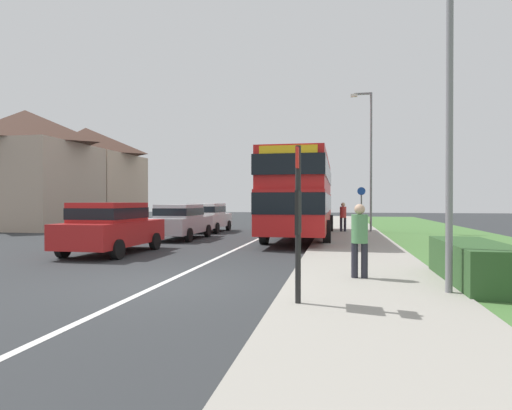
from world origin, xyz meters
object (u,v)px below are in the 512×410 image
object	(u,v)px
cycle_route_sign	(361,207)
street_lamp_mid	(369,153)
pedestrian_walking_away	(343,215)
pedestrian_at_stop	(360,237)
double_decker_bus	(302,193)
street_lamp_near	(443,62)
parked_car_silver	(181,220)
parked_car_red	(111,226)
parked_car_white	(208,216)
bus_stop_sign	(298,213)

from	to	relation	value
cycle_route_sign	street_lamp_mid	bearing A→B (deg)	-63.16
pedestrian_walking_away	street_lamp_mid	world-z (taller)	street_lamp_mid
pedestrian_at_stop	cycle_route_sign	distance (m)	15.21
double_decker_bus	street_lamp_near	world-z (taller)	street_lamp_near
pedestrian_walking_away	street_lamp_mid	size ratio (longest dim) A/B	0.22
street_lamp_near	street_lamp_mid	size ratio (longest dim) A/B	0.96
pedestrian_at_stop	parked_car_silver	bearing A→B (deg)	128.87
pedestrian_at_stop	street_lamp_mid	world-z (taller)	street_lamp_mid
parked_car_red	parked_car_white	world-z (taller)	parked_car_red
double_decker_bus	bus_stop_sign	xyz separation A→B (m)	(1.07, -13.38, -0.60)
parked_car_silver	double_decker_bus	bearing A→B (deg)	16.36
bus_stop_sign	parked_car_silver	bearing A→B (deg)	118.70
parked_car_white	pedestrian_walking_away	world-z (taller)	pedestrian_walking_away
parked_car_silver	pedestrian_at_stop	distance (m)	11.98
double_decker_bus	parked_car_white	size ratio (longest dim) A/B	2.77
parked_car_red	street_lamp_near	world-z (taller)	street_lamp_near
bus_stop_sign	street_lamp_mid	world-z (taller)	street_lamp_mid
bus_stop_sign	street_lamp_near	world-z (taller)	street_lamp_near
parked_car_red	bus_stop_sign	distance (m)	9.16
bus_stop_sign	street_lamp_near	size ratio (longest dim) A/B	0.36
pedestrian_walking_away	bus_stop_sign	world-z (taller)	bus_stop_sign
parked_car_red	parked_car_silver	size ratio (longest dim) A/B	1.00
double_decker_bus	parked_car_white	world-z (taller)	double_decker_bus
parked_car_red	street_lamp_near	distance (m)	10.88
pedestrian_walking_away	parked_car_white	bearing A→B (deg)	-179.52
bus_stop_sign	street_lamp_near	distance (m)	3.81
parked_car_red	parked_car_silver	bearing A→B (deg)	87.32
cycle_route_sign	street_lamp_mid	size ratio (longest dim) A/B	0.33
parked_car_white	cycle_route_sign	size ratio (longest dim) A/B	1.62
parked_car_silver	cycle_route_sign	world-z (taller)	cycle_route_sign
cycle_route_sign	pedestrian_walking_away	bearing A→B (deg)	-135.98
parked_car_white	bus_stop_sign	distance (m)	17.92
pedestrian_at_stop	cycle_route_sign	world-z (taller)	cycle_route_sign
parked_car_silver	street_lamp_mid	xyz separation A→B (m)	(8.69, 5.14, 3.45)
parked_car_red	double_decker_bus	bearing A→B (deg)	51.83
parked_car_red	pedestrian_at_stop	world-z (taller)	parked_car_red
pedestrian_walking_away	bus_stop_sign	xyz separation A→B (m)	(-0.87, -16.68, 0.56)
street_lamp_near	street_lamp_mid	world-z (taller)	street_lamp_mid
pedestrian_walking_away	bus_stop_sign	distance (m)	16.71
parked_car_red	parked_car_white	xyz separation A→B (m)	(0.05, 10.43, -0.03)
pedestrian_walking_away	street_lamp_near	xyz separation A→B (m)	(1.57, -15.40, 3.20)
double_decker_bus	parked_car_white	xyz separation A→B (m)	(-5.60, 3.23, -1.25)
double_decker_bus	pedestrian_walking_away	bearing A→B (deg)	59.60
parked_car_red	bus_stop_sign	xyz separation A→B (m)	(6.72, -6.19, 0.61)
parked_car_silver	cycle_route_sign	xyz separation A→B (m)	(8.33, 5.85, 0.55)
parked_car_red	street_lamp_mid	xyz separation A→B (m)	(8.95, 10.75, 3.40)
cycle_route_sign	parked_car_white	bearing A→B (deg)	-173.12
parked_car_red	cycle_route_sign	size ratio (longest dim) A/B	1.70
parked_car_silver	pedestrian_at_stop	world-z (taller)	pedestrian_at_stop
bus_stop_sign	street_lamp_mid	bearing A→B (deg)	82.51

